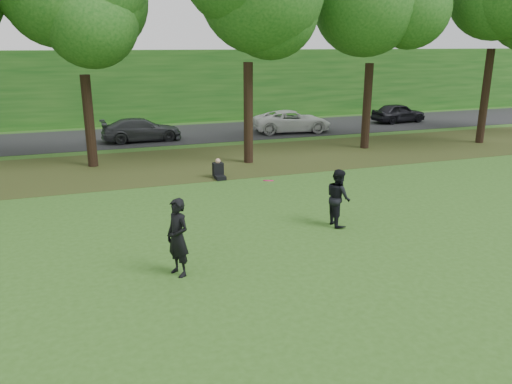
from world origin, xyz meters
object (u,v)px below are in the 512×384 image
Objects in this scene: frisbee at (268,181)px; seated_person at (219,171)px; player_left at (178,237)px; player_right at (338,197)px.

frisbee is 0.44× the size of seated_person.
player_left reaches higher than player_right.
frisbee is at bearing 73.96° from player_left.
frisbee is (-2.83, -1.43, 1.16)m from player_right.
player_right is (5.29, 1.86, -0.08)m from player_left.
frisbee is 8.30m from seated_person.
player_left is 5.61m from player_right.
player_right is 2.14× the size of seated_person.
frisbee reaches higher than player_left.
player_right is 4.88× the size of frisbee.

